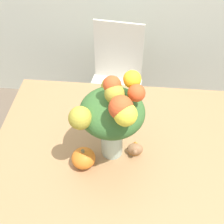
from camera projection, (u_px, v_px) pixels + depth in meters
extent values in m
plane|color=brown|center=(125.00, 211.00, 2.30)|extent=(12.00, 12.00, 0.00)
cube|color=#9E754C|center=(128.00, 148.00, 1.78)|extent=(1.54, 1.09, 0.03)
cylinder|color=#9E754C|center=(39.00, 124.00, 2.43)|extent=(0.06, 0.06, 0.72)
cylinder|color=#9E754C|center=(224.00, 136.00, 2.34)|extent=(0.06, 0.06, 0.72)
cylinder|color=#B2CCBC|center=(112.00, 137.00, 1.66)|extent=(0.12, 0.12, 0.25)
cylinder|color=silver|center=(112.00, 146.00, 1.71)|extent=(0.10, 0.10, 0.10)
cylinder|color=#38662D|center=(116.00, 132.00, 1.63)|extent=(0.01, 0.01, 0.31)
cylinder|color=#38662D|center=(114.00, 129.00, 1.64)|extent=(0.01, 0.00, 0.31)
cylinder|color=#38662D|center=(109.00, 130.00, 1.64)|extent=(0.01, 0.01, 0.31)
cylinder|color=#38662D|center=(108.00, 133.00, 1.62)|extent=(0.01, 0.01, 0.31)
cylinder|color=#38662D|center=(113.00, 135.00, 1.61)|extent=(0.01, 0.01, 0.31)
ellipsoid|color=#38662D|center=(112.00, 112.00, 1.53)|extent=(0.33, 0.33, 0.20)
sphere|color=#AD9E33|center=(111.00, 86.00, 1.57)|extent=(0.11, 0.11, 0.11)
sphere|color=yellow|center=(133.00, 79.00, 1.43)|extent=(0.08, 0.08, 0.08)
sphere|color=#D64C23|center=(136.00, 93.00, 1.40)|extent=(0.08, 0.08, 0.08)
sphere|color=#AD9E33|center=(114.00, 94.00, 1.40)|extent=(0.09, 0.09, 0.09)
sphere|color=yellow|center=(126.00, 115.00, 1.32)|extent=(0.10, 0.10, 0.10)
sphere|color=#AD9E33|center=(83.00, 118.00, 1.44)|extent=(0.08, 0.08, 0.08)
sphere|color=#D64C23|center=(121.00, 108.00, 1.33)|extent=(0.11, 0.11, 0.11)
sphere|color=#AD9E33|center=(80.00, 118.00, 1.43)|extent=(0.11, 0.11, 0.11)
sphere|color=#D64C23|center=(112.00, 85.00, 1.40)|extent=(0.08, 0.08, 0.08)
ellipsoid|color=orange|center=(83.00, 158.00, 1.65)|extent=(0.13, 0.13, 0.10)
cylinder|color=brown|center=(83.00, 152.00, 1.61)|extent=(0.02, 0.02, 0.02)
ellipsoid|color=#936642|center=(135.00, 149.00, 1.72)|extent=(0.09, 0.06, 0.07)
cone|color=orange|center=(135.00, 145.00, 1.73)|extent=(0.09, 0.09, 0.07)
sphere|color=#936642|center=(135.00, 152.00, 1.67)|extent=(0.03, 0.03, 0.03)
cube|color=silver|center=(113.00, 93.00, 2.57)|extent=(0.47, 0.47, 0.02)
cylinder|color=silver|center=(90.00, 123.00, 2.64)|extent=(0.04, 0.04, 0.43)
cylinder|color=silver|center=(129.00, 129.00, 2.59)|extent=(0.04, 0.04, 0.43)
cylinder|color=silver|center=(99.00, 97.00, 2.87)|extent=(0.04, 0.04, 0.43)
cylinder|color=silver|center=(135.00, 102.00, 2.82)|extent=(0.04, 0.04, 0.43)
cube|color=silver|center=(118.00, 51.00, 2.52)|extent=(0.40, 0.06, 0.52)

